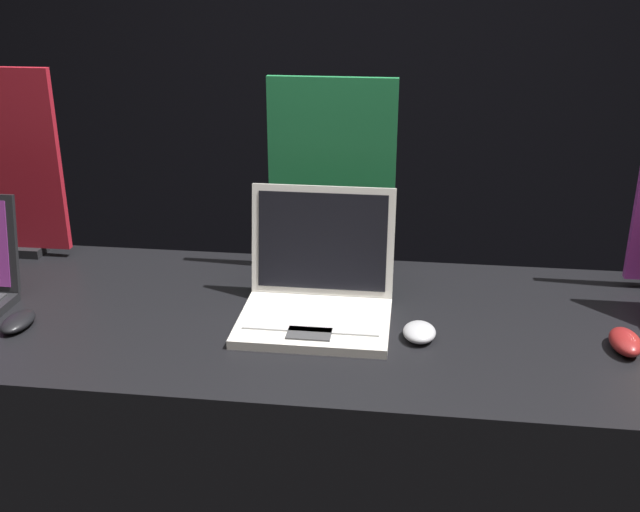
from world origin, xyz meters
The scene contains 7 objects.
wall_back centered at (0.00, 2.21, 1.40)m, with size 8.00×0.05×2.80m.
display_counter centered at (0.00, 0.37, 0.48)m, with size 2.28×0.73×0.97m.
mouse_front centered at (-0.66, 0.23, 0.98)m, with size 0.06×0.11×0.03m.
laptop_middle centered at (-0.01, 0.38, 1.03)m, with size 0.33×0.31×0.27m.
mouse_middle centered at (0.22, 0.29, 0.98)m, with size 0.07×0.09×0.03m.
promo_stand_middle centered at (-0.01, 0.65, 1.21)m, with size 0.32×0.07×0.50m.
mouse_back centered at (0.64, 0.29, 0.99)m, with size 0.06×0.11×0.04m.
Camera 1 is at (0.19, -1.15, 1.73)m, focal length 42.00 mm.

